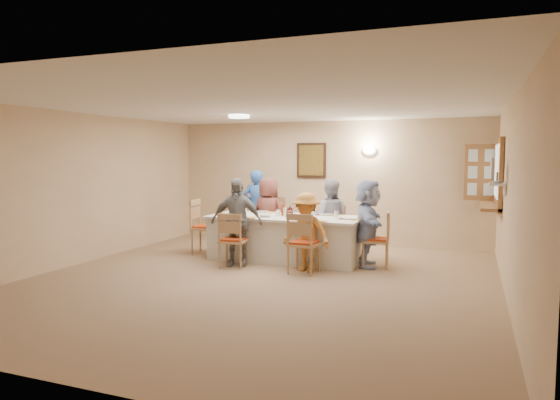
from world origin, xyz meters
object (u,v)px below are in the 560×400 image
at_px(dining_table, 285,238).
at_px(chair_left_end, 206,227).
at_px(desk_fan, 495,173).
at_px(chair_right_end, 376,239).
at_px(diner_back_right, 330,217).
at_px(chair_back_left, 271,223).
at_px(caregiver, 256,208).
at_px(diner_back_left, 268,214).
at_px(diner_front_right, 306,232).
at_px(serving_hatch, 499,174).
at_px(chair_back_right, 332,230).
at_px(diner_front_left, 237,222).
at_px(condiment_ketchup, 284,209).
at_px(chair_front_left, 233,239).
at_px(diner_right_end, 368,223).
at_px(chair_front_right, 304,243).

relative_size(dining_table, chair_left_end, 2.61).
height_order(desk_fan, chair_right_end, desk_fan).
distance_m(chair_right_end, diner_back_right, 1.19).
height_order(chair_back_left, caregiver, caregiver).
relative_size(diner_back_left, diner_front_right, 1.13).
height_order(serving_hatch, chair_left_end, serving_hatch).
bearing_deg(chair_back_left, chair_back_right, 3.28).
relative_size(chair_back_left, diner_front_left, 0.70).
xyz_separation_m(desk_fan, diner_back_left, (-3.86, 1.18, -0.85)).
xyz_separation_m(serving_hatch, chair_left_end, (-4.92, -0.85, -1.00)).
bearing_deg(diner_front_left, desk_fan, -8.96).
relative_size(serving_hatch, dining_table, 0.57).
xyz_separation_m(serving_hatch, condiment_ketchup, (-3.42, -0.80, -0.62)).
bearing_deg(chair_front_left, diner_right_end, -166.57).
bearing_deg(chair_back_left, chair_front_right, -49.85).
xyz_separation_m(desk_fan, chair_front_left, (-3.86, -0.30, -1.11)).
bearing_deg(dining_table, diner_front_left, -131.42).
bearing_deg(chair_front_left, diner_back_left, -98.18).
relative_size(chair_front_right, diner_front_right, 0.77).
bearing_deg(dining_table, chair_left_end, 180.00).
distance_m(chair_back_right, condiment_ketchup, 1.08).
height_order(chair_front_left, chair_right_end, chair_right_end).
distance_m(caregiver, condiment_ketchup, 1.49).
bearing_deg(caregiver, chair_right_end, 145.75).
relative_size(dining_table, caregiver, 1.73).
bearing_deg(diner_back_right, chair_back_left, -13.83).
xyz_separation_m(dining_table, chair_right_end, (1.55, 0.00, 0.07)).
bearing_deg(diner_front_right, diner_back_right, 100.95).
bearing_deg(desk_fan, diner_front_right, -176.22).
xyz_separation_m(chair_back_right, caregiver, (-1.65, 0.35, 0.31)).
xyz_separation_m(serving_hatch, diner_right_end, (-1.95, -0.85, -0.79)).
xyz_separation_m(dining_table, chair_back_right, (0.60, 0.80, 0.07)).
bearing_deg(diner_front_left, chair_right_end, 5.98).
relative_size(dining_table, condiment_ketchup, 11.26).
bearing_deg(chair_right_end, chair_front_right, -56.54).
height_order(diner_back_left, diner_right_end, diner_right_end).
distance_m(chair_back_right, diner_back_right, 0.27).
relative_size(chair_front_left, chair_left_end, 0.89).
relative_size(diner_back_left, diner_back_right, 1.01).
distance_m(chair_front_left, caregiver, 2.03).
bearing_deg(chair_front_right, chair_back_left, -50.48).
height_order(chair_front_right, diner_front_left, diner_front_left).
xyz_separation_m(desk_fan, dining_table, (-3.26, 0.50, -1.17)).
distance_m(chair_front_left, diner_back_left, 1.50).
bearing_deg(chair_front_right, diner_front_right, -87.35).
bearing_deg(diner_front_left, chair_back_right, 39.40).
relative_size(chair_right_end, diner_back_left, 0.65).
xyz_separation_m(chair_left_end, chair_right_end, (3.10, 0.00, -0.05)).
relative_size(chair_back_right, chair_right_end, 0.98).
xyz_separation_m(chair_left_end, diner_front_left, (0.95, -0.68, 0.22)).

